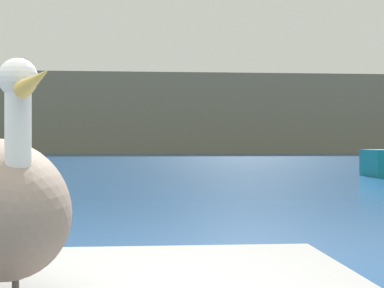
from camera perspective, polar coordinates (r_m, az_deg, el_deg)
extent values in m
cube|color=#7F755B|center=(80.62, -5.30, 2.68)|extent=(140.00, 14.94, 9.94)
cylinder|color=white|center=(2.16, -16.07, 0.18)|extent=(0.09, 0.09, 0.36)
sphere|color=white|center=(2.17, -16.07, 6.00)|extent=(0.14, 0.14, 0.14)
cone|color=gold|center=(1.94, -14.60, 5.83)|extent=(0.19, 0.34, 0.09)
cylinder|color=#4C4742|center=(2.72, -16.29, -12.62)|extent=(0.03, 0.03, 0.12)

